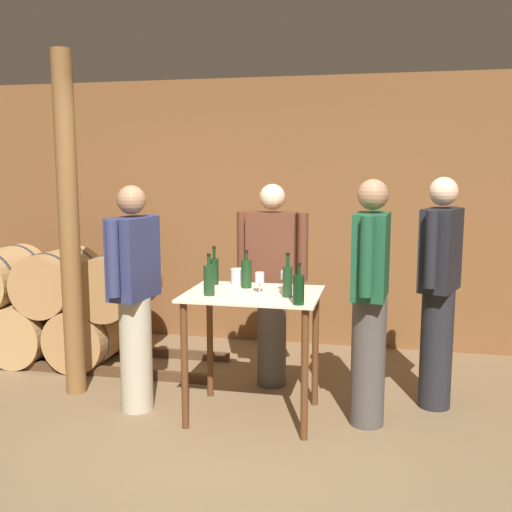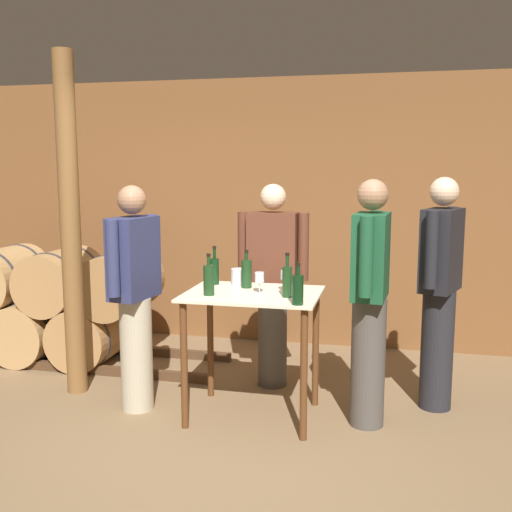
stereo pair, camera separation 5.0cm
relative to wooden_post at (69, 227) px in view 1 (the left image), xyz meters
The scene contains 17 objects.
ground_plane 2.19m from the wooden_post, 26.64° to the right, with size 14.00×14.00×0.00m, color brown.
back_wall 2.35m from the wooden_post, 48.92° to the left, with size 8.40×0.05×2.70m.
barrel_rack 1.28m from the wooden_post, 134.39° to the left, with size 3.71×0.75×1.07m.
tasting_table 1.64m from the wooden_post, ahead, with size 0.96×0.73×0.93m.
wooden_post is the anchor object (origin of this frame).
wine_bottle_far_left 1.20m from the wooden_post, ahead, with size 0.07×0.07×0.30m.
wine_bottle_left 1.31m from the wooden_post, 14.11° to the right, with size 0.08×0.08×0.30m.
wine_bottle_center 1.46m from the wooden_post, ahead, with size 0.08×0.08×0.28m.
wine_bottle_right 1.82m from the wooden_post, ahead, with size 0.07×0.07×0.31m.
wine_bottle_far_right 1.97m from the wooden_post, 13.65° to the right, with size 0.08×0.08×0.28m.
wine_glass_near_left 1.60m from the wooden_post, ahead, with size 0.07×0.07×0.15m.
wine_glass_near_center 1.76m from the wooden_post, ahead, with size 0.07×0.07×0.15m.
ice_bucket 1.39m from the wooden_post, ahead, with size 0.12×0.12×0.12m.
person_host 0.81m from the wooden_post, 19.21° to the right, with size 0.29×0.58×1.69m.
person_visitor_with_scarf 1.67m from the wooden_post, 18.20° to the left, with size 0.59×0.24×1.68m.
person_visitor_bearded 2.88m from the wooden_post, ahead, with size 0.34×0.56×1.75m.
person_visitor_near_door 2.38m from the wooden_post, ahead, with size 0.25×0.59×1.74m.
Camera 1 is at (0.89, -3.48, 1.82)m, focal length 42.00 mm.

